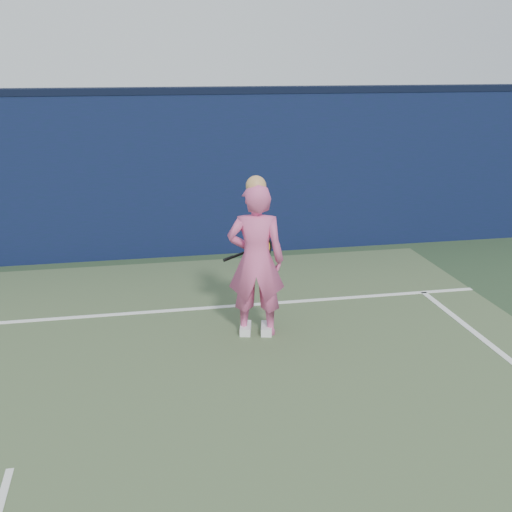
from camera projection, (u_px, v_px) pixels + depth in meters
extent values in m
cube|color=black|center=(62.00, 180.00, 9.69)|extent=(24.00, 0.40, 2.50)
cube|color=black|center=(54.00, 92.00, 9.31)|extent=(24.00, 0.42, 0.10)
imported|color=#E35894|center=(256.00, 261.00, 7.10)|extent=(0.71, 0.55, 1.74)
sphere|color=tan|center=(256.00, 186.00, 6.85)|extent=(0.22, 0.22, 0.22)
cube|color=white|center=(266.00, 329.00, 7.34)|extent=(0.18, 0.30, 0.10)
cube|color=white|center=(246.00, 329.00, 7.35)|extent=(0.18, 0.30, 0.10)
torus|color=black|center=(260.00, 248.00, 7.57)|extent=(0.33, 0.17, 0.33)
torus|color=yellow|center=(260.00, 248.00, 7.57)|extent=(0.26, 0.13, 0.27)
cylinder|color=beige|center=(260.00, 248.00, 7.57)|extent=(0.26, 0.13, 0.27)
cylinder|color=black|center=(240.00, 254.00, 7.54)|extent=(0.30, 0.09, 0.11)
cylinder|color=black|center=(228.00, 259.00, 7.52)|extent=(0.14, 0.07, 0.07)
cube|color=white|center=(52.00, 319.00, 7.72)|extent=(11.00, 0.08, 0.01)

